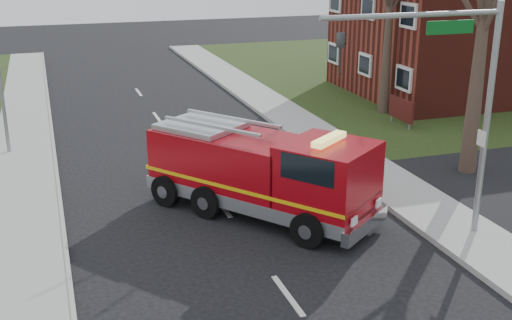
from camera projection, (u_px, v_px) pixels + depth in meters
name	position (u px, v px, depth m)	size (l,w,h in m)	color
ground	(288.00, 296.00, 15.75)	(120.00, 120.00, 0.00)	black
sidewalk_right	(498.00, 256.00, 17.59)	(2.40, 80.00, 0.15)	gray
brick_building	(486.00, 28.00, 36.47)	(15.40, 10.40, 7.25)	maroon
health_center_sign	(401.00, 110.00, 29.86)	(0.12, 2.00, 1.40)	#471310
traffic_signal_mast	(452.00, 81.00, 17.16)	(5.29, 0.18, 6.80)	gray
fire_engine	(262.00, 174.00, 20.12)	(6.41, 7.40, 2.97)	#97060F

